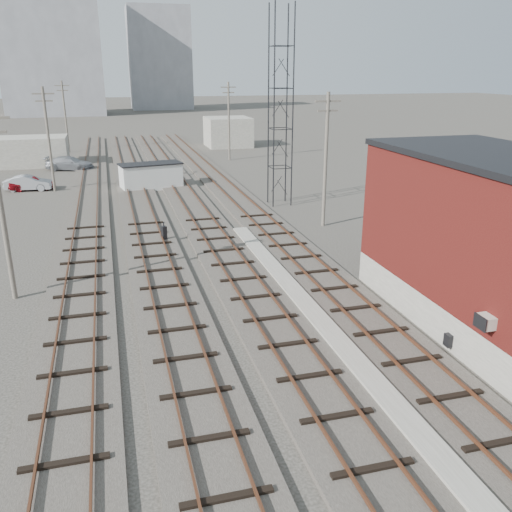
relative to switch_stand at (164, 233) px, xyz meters
name	(u,v)px	position (x,y,z in m)	size (l,w,h in m)	color
ground	(173,160)	(4.62, 32.90, -0.58)	(320.00, 320.00, 0.00)	#282621
track_right	(232,194)	(7.12, 11.90, -0.47)	(3.20, 90.00, 0.39)	#332D28
track_mid_right	(186,197)	(3.12, 11.90, -0.47)	(3.20, 90.00, 0.39)	#332D28
track_mid_left	(138,200)	(-0.88, 11.90, -0.47)	(3.20, 90.00, 0.39)	#332D28
track_left	(88,203)	(-4.88, 11.90, -0.47)	(3.20, 90.00, 0.39)	#332D28
platform_curb	(315,317)	(5.12, -13.10, -0.45)	(0.90, 28.00, 0.26)	gray
brick_building	(494,241)	(12.12, -15.10, 3.05)	(6.54, 12.20, 7.22)	gray
lattice_tower	(281,109)	(10.12, 7.90, 6.92)	(1.60, 1.60, 15.00)	black
utility_pole_left_a	(0,200)	(-7.88, -7.10, 4.22)	(1.80, 0.24, 9.00)	#595147
utility_pole_left_b	(48,137)	(-7.88, 17.90, 4.22)	(1.80, 0.24, 9.00)	#595147
utility_pole_left_c	(65,115)	(-7.88, 42.90, 4.22)	(1.80, 0.24, 9.00)	#595147
utility_pole_right_a	(326,157)	(11.12, 0.90, 4.22)	(1.80, 0.24, 9.00)	#595147
utility_pole_right_b	(229,119)	(11.12, 30.90, 4.22)	(1.80, 0.24, 9.00)	#595147
apartment_left	(52,48)	(-13.38, 107.90, 14.42)	(22.00, 14.00, 30.00)	gray
apartment_right	(159,59)	(12.62, 122.90, 12.42)	(16.00, 12.00, 26.00)	gray
shed_left	(31,151)	(-11.38, 32.90, 1.02)	(8.00, 5.00, 3.20)	gray
shed_right	(228,132)	(13.62, 42.90, 1.42)	(6.00, 6.00, 4.00)	gray
switch_stand	(164,233)	(0.00, 0.00, 0.00)	(0.37, 0.37, 1.22)	black
site_trailer	(151,176)	(0.63, 16.63, 0.60)	(5.88, 3.31, 2.34)	silver
car_red	(32,183)	(-9.87, 18.91, 0.09)	(1.58, 3.93, 1.34)	maroon
car_silver	(29,183)	(-10.11, 18.73, 0.10)	(1.44, 4.12, 1.36)	#9A9CA1
car_grey	(70,163)	(-7.07, 28.69, 0.16)	(2.06, 5.06, 1.47)	gray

